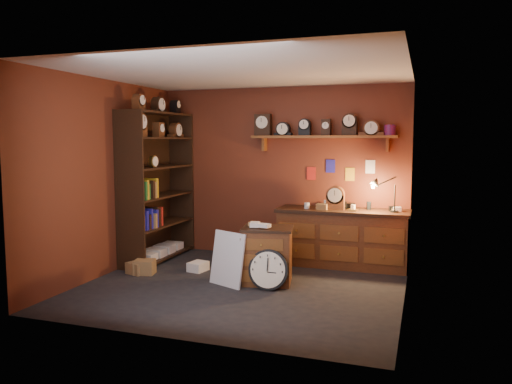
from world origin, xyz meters
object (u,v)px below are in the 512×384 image
Objects in this scene: shelving_unit at (156,180)px; low_cabinet at (267,253)px; big_round_clock at (268,270)px; workbench at (342,235)px.

shelving_unit reaches higher than low_cabinet.
shelving_unit is at bearing 155.18° from big_round_clock.
shelving_unit reaches higher than big_round_clock.
shelving_unit is 3.10× the size of low_cabinet.
big_round_clock is (0.10, -0.28, -0.15)m from low_cabinet.
low_cabinet is at bearing -123.16° from workbench.
workbench is at bearing 65.20° from big_round_clock.
workbench is 2.33× the size of low_cabinet.
low_cabinet is 1.61× the size of big_round_clock.
low_cabinet is (2.05, -0.71, -0.85)m from shelving_unit.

